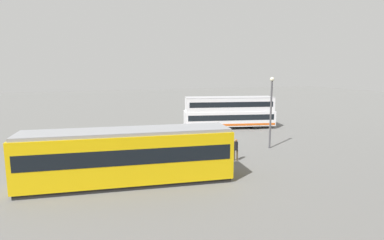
# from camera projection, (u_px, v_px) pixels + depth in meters

# --- Properties ---
(ground_plane) EXTENTS (160.00, 160.00, 0.00)m
(ground_plane) POSITION_uv_depth(u_px,v_px,m) (205.00, 137.00, 32.47)
(ground_plane) COLOR slate
(double_decker_bus) EXTENTS (10.88, 4.79, 3.70)m
(double_decker_bus) POSITION_uv_depth(u_px,v_px,m) (229.00, 112.00, 37.28)
(double_decker_bus) COLOR white
(double_decker_bus) RESTS_ON ground
(tram_yellow) EXTENTS (12.76, 4.20, 3.34)m
(tram_yellow) POSITION_uv_depth(u_px,v_px,m) (128.00, 156.00, 19.05)
(tram_yellow) COLOR #E5B70C
(tram_yellow) RESTS_ON ground
(pedestrian_near_railing) EXTENTS (0.43, 0.43, 1.76)m
(pedestrian_near_railing) POSITION_uv_depth(u_px,v_px,m) (212.00, 142.00, 25.68)
(pedestrian_near_railing) COLOR #33384C
(pedestrian_near_railing) RESTS_ON ground
(pedestrian_crossing) EXTENTS (0.43, 0.43, 1.69)m
(pedestrian_crossing) POSITION_uv_depth(u_px,v_px,m) (236.00, 148.00, 23.98)
(pedestrian_crossing) COLOR #4C3F2D
(pedestrian_crossing) RESTS_ON ground
(pedestrian_railing) EXTENTS (7.87, 1.09, 1.08)m
(pedestrian_railing) POSITION_uv_depth(u_px,v_px,m) (180.00, 146.00, 25.46)
(pedestrian_railing) COLOR gray
(pedestrian_railing) RESTS_ON ground
(info_sign) EXTENTS (0.94, 0.12, 2.24)m
(info_sign) POSITION_uv_depth(u_px,v_px,m) (138.00, 143.00, 23.32)
(info_sign) COLOR slate
(info_sign) RESTS_ON ground
(street_lamp) EXTENTS (0.36, 0.36, 6.23)m
(street_lamp) POSITION_uv_depth(u_px,v_px,m) (271.00, 107.00, 27.41)
(street_lamp) COLOR #4C4C51
(street_lamp) RESTS_ON ground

